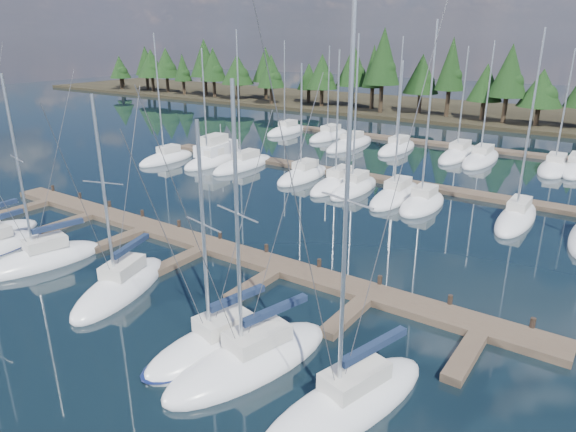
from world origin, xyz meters
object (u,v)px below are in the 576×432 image
Objects in this scene: front_sailboat_5 at (251,360)px; front_sailboat_2 at (42,260)px; front_sailboat_4 at (217,345)px; front_sailboat_6 at (347,403)px; main_dock at (204,249)px; motor_yacht_left at (217,156)px; front_sailboat_3 at (121,287)px.

front_sailboat_2 is at bearing 177.50° from front_sailboat_5.
front_sailboat_6 is (6.79, -0.13, 0.04)m from front_sailboat_4.
main_dock is at bearing 45.80° from front_sailboat_2.
front_sailboat_5 is at bearing -1.65° from front_sailboat_4.
motor_yacht_left is (-32.07, 28.02, 0.22)m from front_sailboat_6.
front_sailboat_4 reaches higher than motor_yacht_left.
main_dock is 6.77m from front_sailboat_3.
front_sailboat_5 is at bearing -6.76° from front_sailboat_3.
front_sailboat_2 is 0.96× the size of front_sailboat_5.
motor_yacht_left is (-9.87, 27.19, 0.24)m from front_sailboat_2.
motor_yacht_left is at bearing 130.26° from main_dock.
front_sailboat_4 reaches higher than main_dock.
front_sailboat_3 is 31.65m from motor_yacht_left.
front_sailboat_2 is at bearing -70.05° from motor_yacht_left.
front_sailboat_2 is at bearing 177.86° from front_sailboat_6.
front_sailboat_6 reaches higher than front_sailboat_2.
main_dock is 26.16m from motor_yacht_left.
front_sailboat_3 is at bearing -89.61° from main_dock.
front_sailboat_2 is (-7.03, -7.23, 0.08)m from main_dock.
front_sailboat_6 reaches higher than front_sailboat_4.
front_sailboat_3 is at bearing 175.10° from front_sailboat_6.
front_sailboat_4 is 1.13× the size of motor_yacht_left.
front_sailboat_6 is (4.79, -0.07, 0.03)m from front_sailboat_5.
main_dock is 13.10m from front_sailboat_5.
front_sailboat_4 is at bearing -7.98° from front_sailboat_3.
motor_yacht_left is at bearing 122.38° from front_sailboat_3.
front_sailboat_6 is at bearing -28.00° from main_dock.
front_sailboat_2 is 1.23× the size of motor_yacht_left.
front_sailboat_6 reaches higher than front_sailboat_3.
front_sailboat_2 is 1.06× the size of front_sailboat_3.
front_sailboat_5 is at bearing -2.50° from front_sailboat_2.
front_sailboat_3 is at bearing -57.62° from motor_yacht_left.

